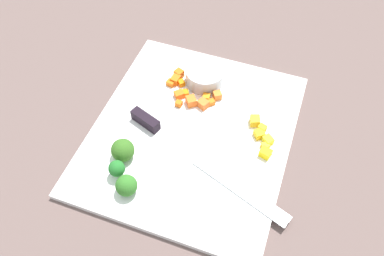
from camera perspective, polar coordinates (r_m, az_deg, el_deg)
ground_plane at (r=0.75m, az=0.00°, el=-0.99°), size 4.00×4.00×0.00m
cutting_board at (r=0.75m, az=0.00°, el=-0.73°), size 0.42×0.36×0.01m
prep_bowl at (r=0.81m, az=1.86°, el=7.48°), size 0.08×0.08×0.03m
chef_knife at (r=0.72m, az=-2.20°, el=-2.17°), size 0.14×0.33×0.02m
carrot_dice_0 at (r=0.78m, az=-1.92°, el=3.53°), size 0.01×0.01×0.01m
carrot_dice_1 at (r=0.78m, az=1.77°, el=3.47°), size 0.02×0.02×0.02m
carrot_dice_2 at (r=0.82m, az=-1.56°, el=6.53°), size 0.02×0.02×0.01m
carrot_dice_3 at (r=0.82m, az=-2.40°, el=6.99°), size 0.02×0.02×0.01m
carrot_dice_4 at (r=0.78m, az=2.79°, el=3.74°), size 0.02×0.02×0.01m
carrot_dice_5 at (r=0.83m, az=-1.89°, el=7.86°), size 0.02×0.02×0.02m
carrot_dice_6 at (r=0.79m, az=2.39°, el=4.36°), size 0.02×0.02×0.01m
carrot_dice_7 at (r=0.79m, az=3.67°, el=4.73°), size 0.02×0.02×0.01m
carrot_dice_8 at (r=0.78m, az=-0.13°, el=3.92°), size 0.03×0.03×0.02m
carrot_dice_9 at (r=0.80m, az=-1.01°, el=5.05°), size 0.02×0.02×0.01m
carrot_dice_10 at (r=0.82m, az=-3.08°, el=6.52°), size 0.02×0.02×0.01m
carrot_dice_11 at (r=0.79m, az=-1.88°, el=4.86°), size 0.02×0.02×0.01m
pepper_dice_0 at (r=0.76m, az=9.08°, el=1.03°), size 0.02×0.02×0.02m
pepper_dice_1 at (r=0.75m, az=10.10°, el=-0.08°), size 0.02×0.02×0.01m
pepper_dice_2 at (r=0.74m, az=10.91°, el=-1.74°), size 0.02×0.02×0.01m
pepper_dice_3 at (r=0.74m, az=9.68°, el=-0.86°), size 0.02×0.02×0.01m
pepper_dice_4 at (r=0.73m, az=10.52°, el=-2.60°), size 0.02×0.02×0.01m
pepper_dice_5 at (r=0.72m, az=10.58°, el=-3.58°), size 0.02×0.02×0.02m
broccoli_floret_0 at (r=0.69m, az=-10.81°, el=-5.79°), size 0.03×0.03×0.04m
broccoli_floret_1 at (r=0.67m, az=-9.46°, el=-8.21°), size 0.04×0.04×0.04m
broccoli_floret_2 at (r=0.71m, az=-9.98°, el=-3.19°), size 0.04×0.04×0.04m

